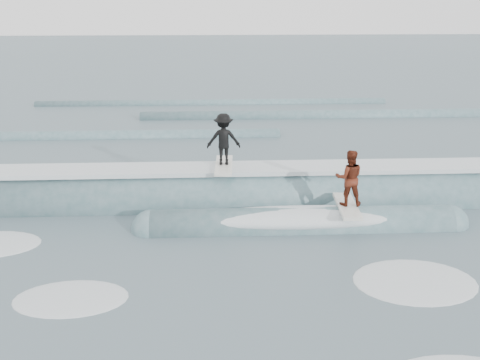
{
  "coord_description": "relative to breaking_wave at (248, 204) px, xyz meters",
  "views": [
    {
      "loc": [
        -0.74,
        -11.44,
        6.67
      ],
      "look_at": [
        0.0,
        4.36,
        1.1
      ],
      "focal_mm": 40.0,
      "sensor_mm": 36.0,
      "label": 1
    }
  ],
  "objects": [
    {
      "name": "ground",
      "position": [
        -0.29,
        -5.0,
        -0.04
      ],
      "size": [
        160.0,
        160.0,
        0.0
      ],
      "primitive_type": "plane",
      "color": "#425B60",
      "rests_on": "ground"
    },
    {
      "name": "whitewater",
      "position": [
        -0.07,
        -6.22,
        -0.04
      ],
      "size": [
        17.23,
        9.26,
        0.1
      ],
      "color": "silver",
      "rests_on": "ground"
    },
    {
      "name": "far_swells",
      "position": [
        -0.73,
        12.65,
        -0.04
      ],
      "size": [
        36.68,
        8.65,
        0.8
      ],
      "color": "#3D6167",
      "rests_on": "ground"
    },
    {
      "name": "surfer_black",
      "position": [
        -0.78,
        0.36,
        2.05
      ],
      "size": [
        1.1,
        2.02,
        1.79
      ],
      "color": "silver",
      "rests_on": "ground"
    },
    {
      "name": "surfer_red",
      "position": [
        2.85,
        -1.84,
        1.4
      ],
      "size": [
        0.87,
        2.03,
        1.78
      ],
      "color": "silver",
      "rests_on": "ground"
    },
    {
      "name": "breaking_wave",
      "position": [
        0.0,
        0.0,
        0.0
      ],
      "size": [
        21.68,
        3.93,
        2.3
      ],
      "color": "#3D6167",
      "rests_on": "ground"
    }
  ]
}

